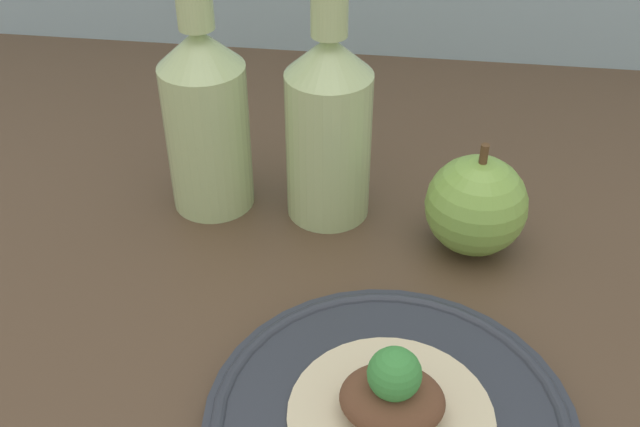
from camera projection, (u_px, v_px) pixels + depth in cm
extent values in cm
cube|color=brown|center=(344.00, 358.00, 59.65)|extent=(180.00, 110.00, 4.00)
cylinder|color=#2D333D|center=(390.00, 425.00, 51.15)|extent=(25.55, 25.55, 1.58)
torus|color=#2D333D|center=(390.00, 420.00, 50.82)|extent=(24.61, 24.61, 1.10)
cylinder|color=beige|center=(391.00, 416.00, 50.56)|extent=(14.09, 14.09, 0.40)
ellipsoid|color=brown|center=(392.00, 400.00, 49.55)|extent=(7.07, 6.01, 2.94)
sphere|color=green|center=(394.00, 374.00, 48.02)|extent=(3.59, 3.59, 3.59)
cylinder|color=#B7D18E|center=(208.00, 137.00, 69.13)|extent=(7.77, 7.77, 14.33)
cone|color=#B7D18E|center=(199.00, 48.00, 63.77)|extent=(7.77, 7.77, 3.50)
cylinder|color=#B7D18E|center=(328.00, 146.00, 67.93)|extent=(7.77, 7.77, 14.33)
cone|color=#B7D18E|center=(329.00, 55.00, 62.57)|extent=(7.77, 7.77, 3.50)
sphere|color=#84B74C|center=(476.00, 205.00, 65.18)|extent=(8.96, 8.96, 8.96)
cylinder|color=brown|center=(484.00, 155.00, 62.06)|extent=(0.72, 0.72, 2.01)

